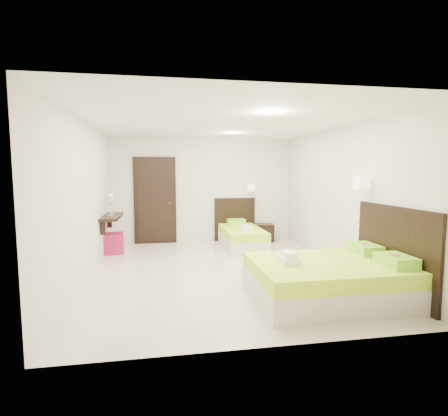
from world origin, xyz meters
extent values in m
plane|color=beige|center=(0.00, 0.00, 0.00)|extent=(5.50, 5.50, 0.00)
cube|color=beige|center=(0.80, 1.87, 0.14)|extent=(0.88, 1.75, 0.28)
cube|color=#A7DA22|center=(0.80, 1.87, 0.37)|extent=(0.87, 1.73, 0.18)
cube|color=black|center=(0.80, 2.72, 0.55)|extent=(1.05, 0.05, 1.09)
cube|color=#86DA27|center=(0.80, 2.53, 0.52)|extent=(0.44, 0.30, 0.12)
cylinder|color=#CF3056|center=(0.80, 2.53, 0.58)|extent=(0.11, 0.11, 0.00)
cube|color=white|center=(0.80, 1.39, 0.49)|extent=(0.26, 0.19, 0.07)
cube|color=white|center=(0.80, 1.39, 0.56)|extent=(0.20, 0.14, 0.07)
cube|color=beige|center=(1.19, 2.57, 1.36)|extent=(0.16, 0.16, 0.18)
cylinder|color=#2D2116|center=(1.19, 2.65, 1.36)|extent=(0.03, 0.16, 0.03)
cube|color=beige|center=(1.22, -1.61, 0.16)|extent=(2.05, 1.54, 0.33)
cube|color=#A7DA22|center=(1.22, -1.61, 0.43)|extent=(2.03, 1.53, 0.21)
cube|color=black|center=(2.22, -1.61, 0.64)|extent=(0.05, 1.75, 1.28)
cube|color=#86DA27|center=(1.99, -1.97, 0.61)|extent=(0.35, 0.51, 0.14)
cylinder|color=#CF3056|center=(1.99, -1.97, 0.68)|extent=(0.12, 0.12, 0.00)
cube|color=#86DA27|center=(1.99, -1.25, 0.61)|extent=(0.35, 0.51, 0.14)
cylinder|color=#CF3056|center=(1.99, -1.25, 0.68)|extent=(0.12, 0.12, 0.00)
cube|color=white|center=(0.66, -1.61, 0.58)|extent=(0.23, 0.31, 0.08)
cube|color=white|center=(0.66, -1.61, 0.66)|extent=(0.17, 0.23, 0.08)
cube|color=beige|center=(2.07, -0.96, 1.59)|extent=(0.18, 0.18, 0.21)
cylinder|color=#2D2116|center=(2.15, -0.96, 1.59)|extent=(0.16, 0.03, 0.03)
cube|color=black|center=(1.52, 2.53, 0.22)|extent=(0.56, 0.51, 0.43)
cube|color=maroon|center=(-2.09, 1.75, 0.22)|extent=(0.50, 0.50, 0.44)
cube|color=black|center=(-1.20, 2.71, 1.05)|extent=(1.02, 0.06, 2.14)
cube|color=black|center=(-1.20, 2.67, 1.05)|extent=(0.88, 0.04, 2.06)
cylinder|color=silver|center=(-0.85, 2.64, 1.00)|extent=(0.03, 0.10, 0.03)
cube|color=black|center=(-2.08, 1.60, 0.82)|extent=(0.35, 1.20, 0.06)
cube|color=black|center=(-2.19, 1.15, 0.67)|extent=(0.10, 0.04, 0.30)
cube|color=black|center=(-2.19, 2.05, 0.67)|extent=(0.10, 0.04, 0.30)
cylinder|color=silver|center=(-2.08, 1.45, 0.86)|extent=(0.10, 0.10, 0.02)
cylinder|color=silver|center=(-2.08, 1.45, 0.98)|extent=(0.02, 0.02, 0.22)
cone|color=silver|center=(-2.08, 1.45, 1.11)|extent=(0.07, 0.07, 0.04)
cylinder|color=white|center=(-2.08, 1.45, 1.20)|extent=(0.02, 0.02, 0.15)
sphere|color=#FFB23F|center=(-2.08, 1.45, 1.29)|extent=(0.02, 0.02, 0.02)
cylinder|color=silver|center=(-2.08, 1.75, 0.86)|extent=(0.10, 0.10, 0.02)
cylinder|color=silver|center=(-2.08, 1.75, 0.98)|extent=(0.02, 0.02, 0.22)
cone|color=silver|center=(-2.08, 1.75, 1.11)|extent=(0.07, 0.07, 0.04)
cylinder|color=white|center=(-2.08, 1.75, 1.20)|extent=(0.02, 0.02, 0.15)
sphere|color=#FFB23F|center=(-2.08, 1.75, 1.29)|extent=(0.02, 0.02, 0.02)
camera|label=1|loc=(-0.99, -5.98, 1.77)|focal=28.00mm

